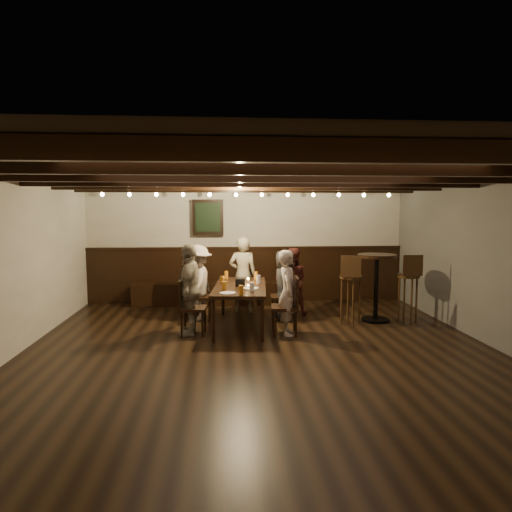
{
  "coord_description": "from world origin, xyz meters",
  "views": [
    {
      "loc": [
        -0.54,
        -5.9,
        1.93
      ],
      "look_at": [
        0.01,
        1.3,
        1.18
      ],
      "focal_mm": 32.0,
      "sensor_mm": 36.0,
      "label": 1
    }
  ],
  "objects": [
    {
      "name": "person_left_far",
      "position": [
        -1.02,
        1.02,
        0.7
      ],
      "size": [
        0.41,
        0.85,
        1.4
      ],
      "primitive_type": "imported",
      "rotation": [
        0.0,
        0.0,
        -1.66
      ],
      "color": "gray",
      "rests_on": "floor"
    },
    {
      "name": "chair_left_near",
      "position": [
        -0.91,
        1.91,
        0.26
      ],
      "size": [
        0.42,
        0.42,
        0.85
      ],
      "rotation": [
        0.0,
        0.0,
        -1.66
      ],
      "color": "black",
      "rests_on": "floor"
    },
    {
      "name": "condiment_caddy",
      "position": [
        -0.24,
        1.35,
        0.74
      ],
      "size": [
        0.15,
        0.1,
        0.12
      ],
      "primitive_type": "cube",
      "color": "black",
      "rests_on": "dining_table"
    },
    {
      "name": "plate_far",
      "position": [
        -0.08,
        1.09,
        0.69
      ],
      "size": [
        0.24,
        0.24,
        0.01
      ],
      "primitive_type": "cylinder",
      "color": "white",
      "rests_on": "dining_table"
    },
    {
      "name": "pint_g",
      "position": [
        -0.26,
        0.6,
        0.75
      ],
      "size": [
        0.07,
        0.07,
        0.14
      ],
      "primitive_type": "cylinder",
      "color": "#BF7219",
      "rests_on": "dining_table"
    },
    {
      "name": "pint_d",
      "position": [
        0.08,
        1.58,
        0.75
      ],
      "size": [
        0.07,
        0.07,
        0.14
      ],
      "primitive_type": "cylinder",
      "color": "silver",
      "rests_on": "dining_table"
    },
    {
      "name": "pint_a",
      "position": [
        -0.45,
        2.12,
        0.75
      ],
      "size": [
        0.07,
        0.07,
        0.14
      ],
      "primitive_type": "cylinder",
      "color": "#BF7219",
      "rests_on": "dining_table"
    },
    {
      "name": "pint_c",
      "position": [
        -0.53,
        1.53,
        0.75
      ],
      "size": [
        0.07,
        0.07,
        0.14
      ],
      "primitive_type": "cylinder",
      "color": "#BF7219",
      "rests_on": "dining_table"
    },
    {
      "name": "high_top_table",
      "position": [
        2.1,
        1.61,
        0.76
      ],
      "size": [
        0.65,
        0.65,
        1.16
      ],
      "color": "black",
      "rests_on": "floor"
    },
    {
      "name": "pint_e",
      "position": [
        -0.49,
        0.97,
        0.75
      ],
      "size": [
        0.07,
        0.07,
        0.14
      ],
      "primitive_type": "cylinder",
      "color": "#BF7219",
      "rests_on": "dining_table"
    },
    {
      "name": "pint_b",
      "position": [
        0.07,
        2.03,
        0.75
      ],
      "size": [
        0.07,
        0.07,
        0.14
      ],
      "primitive_type": "cylinder",
      "color": "#BF7219",
      "rests_on": "dining_table"
    },
    {
      "name": "chair_right_near",
      "position": [
        0.52,
        1.79,
        0.26
      ],
      "size": [
        0.43,
        0.43,
        0.86
      ],
      "rotation": [
        0.0,
        0.0,
        1.48
      ],
      "color": "black",
      "rests_on": "floor"
    },
    {
      "name": "bar_stool_left",
      "position": [
        1.6,
        1.41,
        0.44
      ],
      "size": [
        0.4,
        0.42,
        1.17
      ],
      "rotation": [
        0.0,
        0.0,
        -0.33
      ],
      "color": "#382512",
      "rests_on": "floor"
    },
    {
      "name": "bar_stool_right",
      "position": [
        2.6,
        1.46,
        0.44
      ],
      "size": [
        0.37,
        0.38,
        1.17
      ],
      "rotation": [
        0.0,
        0.0,
        -0.04
      ],
      "color": "#382512",
      "rests_on": "floor"
    },
    {
      "name": "dining_table",
      "position": [
        -0.24,
        1.4,
        0.63
      ],
      "size": [
        0.98,
        1.89,
        0.68
      ],
      "rotation": [
        0.0,
        0.0,
        -0.09
      ],
      "color": "black",
      "rests_on": "floor"
    },
    {
      "name": "room",
      "position": [
        -0.29,
        2.21,
        1.07
      ],
      "size": [
        7.0,
        7.0,
        7.0
      ],
      "color": "black",
      "rests_on": "ground"
    },
    {
      "name": "pint_f",
      "position": [
        -0.08,
        0.84,
        0.75
      ],
      "size": [
        0.07,
        0.07,
        0.14
      ],
      "primitive_type": "cylinder",
      "color": "silver",
      "rests_on": "dining_table"
    },
    {
      "name": "chair_right_far",
      "position": [
        0.44,
        0.89,
        0.27
      ],
      "size": [
        0.44,
        0.44,
        0.89
      ],
      "rotation": [
        0.0,
        0.0,
        1.48
      ],
      "color": "black",
      "rests_on": "floor"
    },
    {
      "name": "chair_left_far",
      "position": [
        -0.99,
        1.02,
        0.26
      ],
      "size": [
        0.42,
        0.42,
        0.85
      ],
      "rotation": [
        0.0,
        0.0,
        -1.66
      ],
      "color": "black",
      "rests_on": "floor"
    },
    {
      "name": "person_bench_left",
      "position": [
        -1.05,
        2.38,
        0.61
      ],
      "size": [
        0.62,
        0.44,
        1.21
      ],
      "primitive_type": "imported",
      "rotation": [
        0.0,
        0.0,
        3.05
      ],
      "color": "#262629",
      "rests_on": "floor"
    },
    {
      "name": "person_right_near",
      "position": [
        0.55,
        1.79,
        0.62
      ],
      "size": [
        0.44,
        0.63,
        1.23
      ],
      "primitive_type": "imported",
      "rotation": [
        0.0,
        0.0,
        1.48
      ],
      "color": "#252628",
      "rests_on": "floor"
    },
    {
      "name": "person_bench_right",
      "position": [
        0.74,
        2.22,
        0.61
      ],
      "size": [
        0.63,
        0.51,
        1.22
      ],
      "primitive_type": "imported",
      "rotation": [
        0.0,
        0.0,
        3.05
      ],
      "color": "maroon",
      "rests_on": "floor"
    },
    {
      "name": "person_left_near",
      "position": [
        -0.94,
        1.92,
        0.66
      ],
      "size": [
        0.56,
        0.89,
        1.31
      ],
      "primitive_type": "imported",
      "rotation": [
        0.0,
        0.0,
        -1.66
      ],
      "color": "#AFA094",
      "rests_on": "floor"
    },
    {
      "name": "candle",
      "position": [
        -0.09,
        1.69,
        0.71
      ],
      "size": [
        0.05,
        0.05,
        0.05
      ],
      "primitive_type": "cylinder",
      "color": "beige",
      "rests_on": "dining_table"
    },
    {
      "name": "person_bench_centre",
      "position": [
        -0.14,
        2.45,
        0.7
      ],
      "size": [
        0.54,
        0.38,
        1.41
      ],
      "primitive_type": "imported",
      "rotation": [
        0.0,
        0.0,
        3.05
      ],
      "color": "#9E987E",
      "rests_on": "floor"
    },
    {
      "name": "plate_near",
      "position": [
        -0.45,
        0.72,
        0.69
      ],
      "size": [
        0.24,
        0.24,
        0.01
      ],
      "primitive_type": "cylinder",
      "color": "white",
      "rests_on": "dining_table"
    },
    {
      "name": "person_right_far",
      "position": [
        0.47,
        0.89,
        0.65
      ],
      "size": [
        0.35,
        0.5,
        1.3
      ],
      "primitive_type": "imported",
      "rotation": [
        0.0,
        0.0,
        1.48
      ],
      "color": "#B8A89C",
      "rests_on": "floor"
    }
  ]
}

